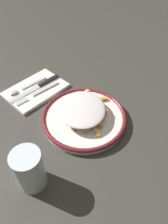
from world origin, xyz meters
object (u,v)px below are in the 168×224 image
Objects in this scene: plate at (84,118)px; fries_heap at (84,109)px; spoon at (22,89)px; water_glass at (29,170)px; napkin at (36,90)px; fork at (38,93)px; knife at (40,86)px.

plate is 0.03m from fries_heap.
water_glass is (-0.30, 0.20, 0.04)m from spoon.
water_glass is (-0.04, 0.24, 0.05)m from plate.
napkin is 0.36m from water_glass.
plate is 1.24× the size of fries_heap.
water_glass reaches higher than plate.
plate is 1.27× the size of napkin.
fork is at bearing 155.29° from napkin.
napkin is at bearing -41.63° from water_glass.
knife is 0.06m from spoon.
fries_heap reaches higher than napkin.
knife is 1.38× the size of spoon.
plate is at bearing 176.53° from knife.
knife reaches higher than napkin.
spoon reaches higher than knife.
napkin is 0.05m from spoon.
napkin is at bearing -133.18° from spoon.
knife is (-0.00, -0.02, 0.01)m from napkin.
napkin is at bearing -24.71° from fork.
fork is 0.33m from water_glass.
fries_heap is 0.26m from spoon.
fries_heap is 1.83× the size of water_glass.
water_glass is at bearing 145.98° from spoon.
knife is (0.02, -0.03, 0.00)m from fork.
plate is 0.26m from spoon.
napkin is at bearing 84.31° from knife.
fork is (0.20, 0.02, 0.00)m from plate.
fork is at bearing -159.02° from spoon.
fries_heap is (0.01, -0.01, 0.03)m from plate.
spoon is at bearing 20.98° from fork.
water_glass is at bearing 99.90° from fries_heap.
knife reaches higher than fork.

